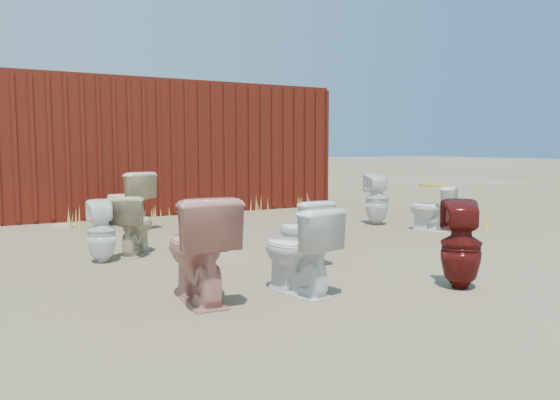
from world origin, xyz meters
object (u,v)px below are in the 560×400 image
toilet_front_pink (198,249)px  toilet_back_yellowlid (432,208)px  shipping_container (166,148)px  toilet_front_a (298,250)px  toilet_front_maroon (461,245)px  toilet_back_beige_right (134,225)px  loose_tank (215,238)px  toilet_back_e (377,199)px  toilet_front_c (302,232)px  toilet_back_a (102,231)px  toilet_back_beige_left (127,200)px

toilet_front_pink → toilet_back_yellowlid: toilet_front_pink is taller
shipping_container → toilet_front_pink: bearing=-105.5°
toilet_front_a → shipping_container: bearing=-109.7°
toilet_front_maroon → toilet_back_yellowlid: size_ratio=1.17×
toilet_back_beige_right → loose_tank: 0.93m
toilet_front_pink → toilet_back_yellowlid: size_ratio=1.29×
toilet_back_beige_right → toilet_back_e: bearing=-140.0°
toilet_front_c → toilet_front_maroon: size_ratio=0.88×
toilet_back_yellowlid → loose_tank: 3.39m
toilet_back_a → shipping_container: bearing=-111.4°
shipping_container → toilet_front_c: size_ratio=8.94×
shipping_container → toilet_back_a: shipping_container is taller
toilet_back_a → toilet_back_beige_right: bearing=-143.2°
shipping_container → toilet_front_a: 6.84m
toilet_back_yellowlid → toilet_back_a: bearing=-25.7°
toilet_front_maroon → toilet_back_e: 3.88m
toilet_front_pink → toilet_front_c: (1.43, 0.78, -0.08)m
toilet_front_c → toilet_back_beige_left: (-0.97, 3.34, 0.09)m
shipping_container → toilet_back_beige_right: shipping_container is taller
toilet_front_maroon → toilet_front_c: bearing=-27.8°
toilet_front_c → toilet_back_beige_left: 3.48m
loose_tank → toilet_back_beige_right: bearing=126.5°
toilet_front_a → toilet_back_beige_right: (-0.75, 2.32, -0.02)m
toilet_front_maroon → toilet_front_a: bearing=15.6°
shipping_container → toilet_front_pink: (-1.81, -6.53, -0.78)m
toilet_front_a → toilet_front_maroon: 1.41m
toilet_back_yellowlid → toilet_front_a: bearing=5.1°
toilet_back_yellowlid → shipping_container: bearing=-87.5°
toilet_back_a → toilet_back_beige_left: toilet_back_beige_left is taller
toilet_front_maroon → loose_tank: (-1.24, 2.45, -0.20)m
toilet_back_beige_right → toilet_back_a: bearing=65.3°
shipping_container → toilet_back_beige_right: 4.82m
toilet_front_pink → toilet_back_beige_right: bearing=-87.0°
toilet_back_beige_left → toilet_back_yellowlid: size_ratio=1.31×
toilet_front_pink → toilet_back_a: bearing=-75.0°
shipping_container → toilet_back_a: size_ratio=9.12×
toilet_front_pink → toilet_front_maroon: (2.09, -0.72, -0.04)m
toilet_back_beige_right → toilet_back_e: toilet_back_e is taller
toilet_back_beige_right → loose_tank: toilet_back_beige_right is taller
toilet_back_beige_left → loose_tank: toilet_back_beige_left is taller
toilet_back_yellowlid → toilet_front_pink: bearing=-1.8°
toilet_front_c → toilet_back_yellowlid: toilet_front_c is taller
toilet_back_beige_left → toilet_back_beige_right: bearing=55.8°
toilet_front_maroon → toilet_back_beige_left: (-1.64, 4.84, 0.04)m
toilet_front_pink → toilet_back_a: (-0.36, 1.87, -0.09)m
toilet_back_a → loose_tank: bearing=176.7°
toilet_front_a → toilet_back_a: bearing=-71.7°
toilet_front_a → toilet_back_a: 2.36m
toilet_front_maroon → toilet_back_yellowlid: 3.29m
shipping_container → toilet_front_pink: shipping_container is taller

